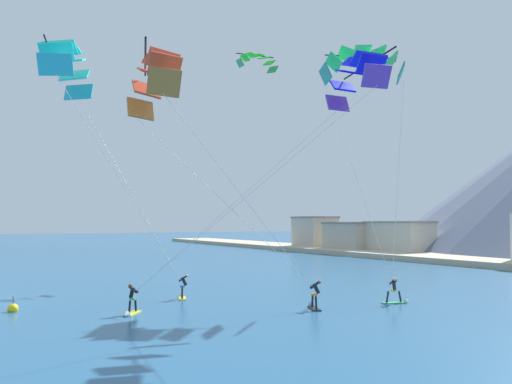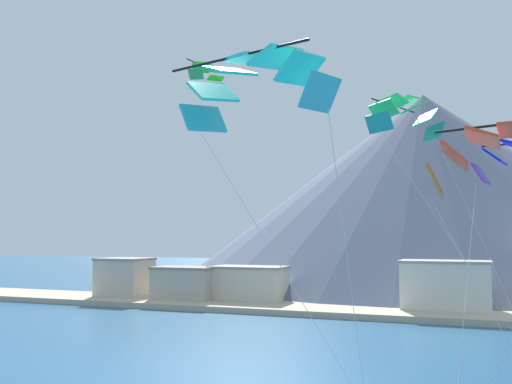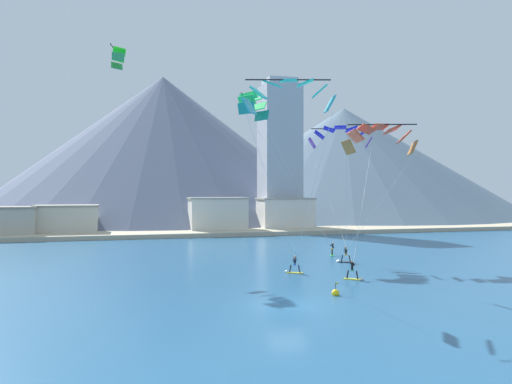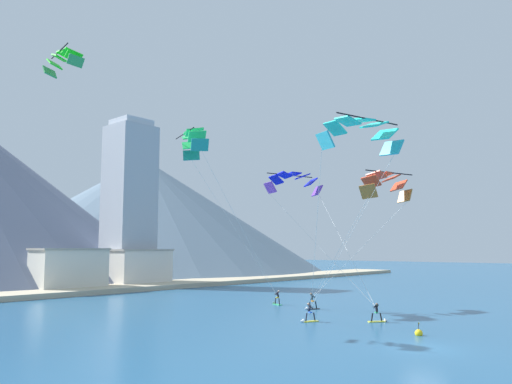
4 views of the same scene
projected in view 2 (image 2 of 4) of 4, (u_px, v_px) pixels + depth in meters
parafoil_kite_near_lead at (405, 114)px, 41.25m from camera, size 10.34×8.48×17.82m
parafoil_kite_far_left at (253, 81)px, 21.46m from camera, size 7.02×8.82×14.68m
parafoil_kite_distant_high_outer at (208, 73)px, 46.57m from camera, size 1.66×4.97×1.83m
shoreline_strip at (392, 313)px, 64.86m from camera, size 180.00×10.00×0.70m
shore_building_promenade_mid at (446, 287)px, 65.71m from camera, size 10.17×5.57×6.24m
shore_building_quay_east at (125, 279)px, 80.54m from camera, size 6.91×5.99×5.95m
shore_building_quay_west at (186, 285)px, 76.63m from camera, size 8.57×5.56×4.94m
shore_building_old_town at (249, 285)px, 75.61m from camera, size 9.99×5.72×5.07m
mountain_peak_central_summit at (425, 188)px, 111.65m from camera, size 96.60×96.60×37.05m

